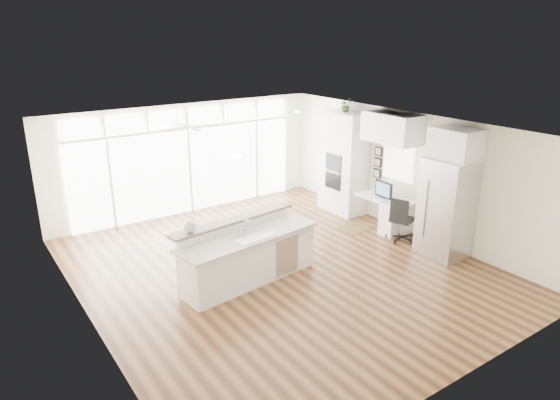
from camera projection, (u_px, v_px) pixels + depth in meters
floor at (280, 269)px, 9.64m from camera, size 7.00×8.00×0.02m
ceiling at (280, 130)px, 8.76m from camera, size 7.00×8.00×0.02m
wall_back at (188, 159)px, 12.31m from camera, size 7.00×0.04×2.70m
wall_front at (466, 291)px, 6.08m from camera, size 7.00×0.04×2.70m
wall_left at (84, 247)px, 7.31m from camera, size 0.04×8.00×2.70m
wall_right at (409, 173)px, 11.08m from camera, size 0.04×8.00×2.70m
glass_wall at (189, 171)px, 12.36m from camera, size 5.80×0.06×2.08m
transom_row at (186, 117)px, 11.92m from camera, size 5.90×0.06×0.40m
desk_window at (398, 162)px, 11.23m from camera, size 0.04×0.85×0.85m
ceiling_fan at (187, 122)px, 10.74m from camera, size 1.16×1.16×0.32m
recessed_lights at (273, 129)px, 8.92m from camera, size 3.40×3.00×0.02m
oven_cabinet at (344, 163)px, 12.33m from camera, size 0.64×1.20×2.50m
desk_nook at (384, 213)px, 11.43m from camera, size 0.72×1.30×0.76m
upper_cabinets at (392, 128)px, 10.81m from camera, size 0.64×1.30×0.64m
refrigerator at (446, 208)px, 9.93m from camera, size 0.76×0.90×2.00m
fridge_cabinet at (456, 144)px, 9.54m from camera, size 0.64×0.90×0.60m
framed_photos at (378, 162)px, 11.76m from camera, size 0.06×0.22×0.80m
kitchen_island at (249, 253)px, 9.00m from camera, size 2.85×1.37×1.09m
rug at (354, 228)px, 11.58m from camera, size 0.89×0.71×0.01m
office_chair at (402, 219)px, 10.77m from camera, size 0.64×0.61×0.98m
fishbowl at (190, 226)px, 8.47m from camera, size 0.28×0.28×0.22m
monitor at (384, 189)px, 11.19m from camera, size 0.10×0.50×0.42m
keyboard at (378, 199)px, 11.17m from camera, size 0.16×0.36×0.02m
potted_plant at (346, 107)px, 11.89m from camera, size 0.30×0.33×0.26m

